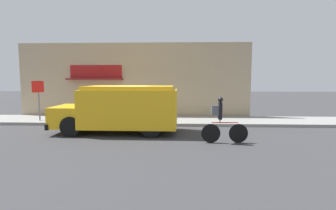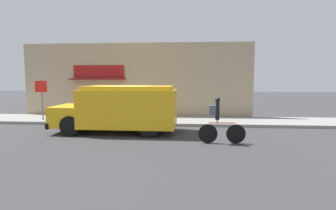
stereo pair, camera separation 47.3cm
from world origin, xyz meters
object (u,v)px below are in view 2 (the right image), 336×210
Objects in this scene: stop_sign_post at (42,93)px; cyclist at (219,122)px; school_bus at (121,108)px; trash_bin at (152,113)px.

cyclist is at bearing -23.05° from stop_sign_post.
school_bus is 7.19× the size of trash_bin.
stop_sign_post is 6.01m from trash_bin.
cyclist is 9.83m from stop_sign_post.
cyclist is at bearing -21.54° from school_bus.
cyclist is 5.49m from trash_bin.
cyclist is at bearing -55.06° from trash_bin.
stop_sign_post is 2.88× the size of trash_bin.
stop_sign_post reaches higher than trash_bin.
trash_bin is (-3.14, 4.50, -0.27)m from cyclist.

